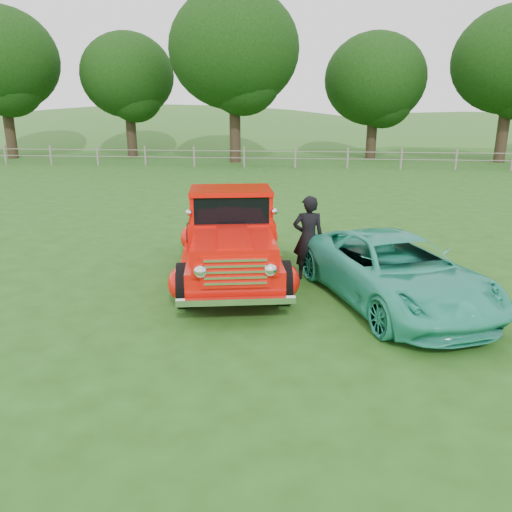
# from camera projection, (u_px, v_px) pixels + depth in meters

# --- Properties ---
(ground) EXTENTS (140.00, 140.00, 0.00)m
(ground) POSITION_uv_depth(u_px,v_px,m) (238.00, 314.00, 8.09)
(ground) COLOR #224913
(ground) RESTS_ON ground
(distant_hills) EXTENTS (116.00, 60.00, 18.00)m
(distant_hills) POSITION_uv_depth(u_px,v_px,m) (276.00, 172.00, 66.53)
(distant_hills) COLOR #345F23
(distant_hills) RESTS_ON ground
(fence_line) EXTENTS (48.00, 0.12, 1.20)m
(fence_line) POSITION_uv_depth(u_px,v_px,m) (295.00, 157.00, 28.91)
(fence_line) COLOR gray
(fence_line) RESTS_ON ground
(tree_far_west) EXTENTS (7.60, 7.60, 9.93)m
(tree_far_west) POSITION_uv_depth(u_px,v_px,m) (0.00, 60.00, 33.33)
(tree_far_west) COLOR #2F2417
(tree_far_west) RESTS_ON ground
(tree_mid_west) EXTENTS (6.40, 6.40, 8.46)m
(tree_mid_west) POSITION_uv_depth(u_px,v_px,m) (127.00, 76.00, 34.60)
(tree_mid_west) COLOR #2F2417
(tree_mid_west) RESTS_ON ground
(tree_near_west) EXTENTS (8.00, 8.00, 10.42)m
(tree_near_west) POSITION_uv_depth(u_px,v_px,m) (234.00, 50.00, 30.49)
(tree_near_west) COLOR #2F2417
(tree_near_west) RESTS_ON ground
(tree_near_east) EXTENTS (6.80, 6.80, 8.33)m
(tree_near_east) POSITION_uv_depth(u_px,v_px,m) (375.00, 79.00, 33.73)
(tree_near_east) COLOR #2F2417
(tree_near_east) RESTS_ON ground
(tree_mid_east) EXTENTS (7.20, 7.20, 9.44)m
(tree_mid_east) POSITION_uv_depth(u_px,v_px,m) (512.00, 61.00, 30.66)
(tree_mid_east) COLOR #2F2417
(tree_mid_east) RESTS_ON ground
(red_pickup) EXTENTS (2.92, 5.23, 1.78)m
(red_pickup) POSITION_uv_depth(u_px,v_px,m) (231.00, 238.00, 9.71)
(red_pickup) COLOR black
(red_pickup) RESTS_ON ground
(teal_sedan) EXTENTS (3.42, 4.65, 1.17)m
(teal_sedan) POSITION_uv_depth(u_px,v_px,m) (394.00, 271.00, 8.40)
(teal_sedan) COLOR teal
(teal_sedan) RESTS_ON ground
(man) EXTENTS (0.65, 0.48, 1.65)m
(man) POSITION_uv_depth(u_px,v_px,m) (308.00, 238.00, 9.62)
(man) COLOR black
(man) RESTS_ON ground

